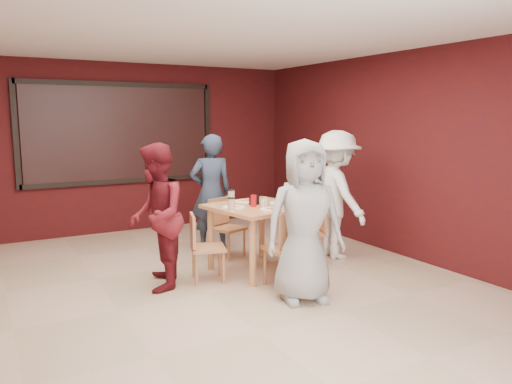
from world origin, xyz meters
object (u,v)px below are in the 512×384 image
chair_right (313,228)px  chair_left (202,244)px  dining_table (258,214)px  diner_back (211,192)px  diner_front (304,221)px  diner_left (156,217)px  diner_right (336,195)px  chair_back (224,224)px  chair_front (290,245)px

chair_right → chair_left: bearing=180.0°
dining_table → diner_back: size_ratio=0.73×
diner_front → chair_left: bearing=137.9°
chair_left → chair_right: size_ratio=0.99×
diner_left → diner_right: bearing=111.8°
chair_right → diner_right: diner_right is taller
chair_left → diner_front: diner_front is taller
chair_back → diner_front: diner_front is taller
dining_table → diner_front: diner_front is taller
chair_back → diner_right: (1.31, -0.79, 0.41)m
chair_front → diner_left: bearing=149.7°
chair_back → diner_front: size_ratio=0.47×
chair_back → diner_right: 1.59m
chair_back → diner_right: diner_right is taller
dining_table → diner_back: (-0.08, 1.22, 0.11)m
chair_front → chair_back: (-0.06, 1.57, -0.05)m
chair_front → diner_left: diner_left is taller
chair_front → chair_right: bearing=40.4°
dining_table → diner_back: bearing=93.7°
chair_left → diner_front: bearing=-57.5°
diner_back → chair_front: bearing=103.5°
chair_right → diner_front: 1.46m
chair_right → diner_front: size_ratio=0.48×
chair_left → diner_left: bearing=176.1°
chair_right → diner_right: size_ratio=0.46×
diner_left → diner_right: 2.55m
chair_left → diner_back: (0.69, 1.26, 0.38)m
diner_front → chair_back: bearing=105.1°
diner_front → diner_right: 1.75m
chair_back → diner_front: (-0.01, -1.93, 0.39)m
chair_right → diner_back: 1.60m
chair_right → chair_front: bearing=-139.6°
dining_table → chair_back: bearing=94.9°
chair_back → chair_right: (0.89, -0.85, 0.00)m
chair_left → diner_right: size_ratio=0.46×
dining_table → diner_right: diner_right is taller
chair_left → diner_front: 1.34m
chair_right → diner_left: 2.16m
chair_back → chair_left: bearing=-129.4°
chair_front → diner_back: size_ratio=0.53×
chair_back → chair_left: chair_back is taller
dining_table → chair_left: 0.82m
chair_back → diner_back: size_ratio=0.48×
chair_left → diner_front: (0.69, -1.08, 0.40)m
chair_right → diner_front: bearing=-129.9°
chair_back → diner_left: 1.52m
chair_right → diner_left: size_ratio=0.49×
diner_left → diner_right: (2.54, 0.03, 0.05)m
chair_front → diner_right: size_ratio=0.51×
chair_front → chair_left: bearing=136.5°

